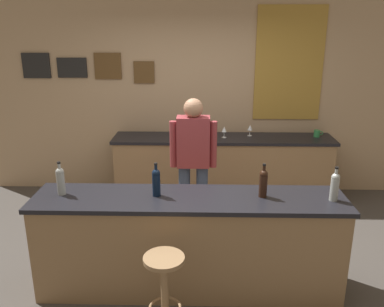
# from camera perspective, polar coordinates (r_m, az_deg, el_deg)

# --- Properties ---
(ground_plane) EXTENTS (10.00, 10.00, 0.00)m
(ground_plane) POSITION_cam_1_polar(r_m,az_deg,el_deg) (4.35, -0.22, -15.15)
(ground_plane) COLOR #423D38
(back_wall) EXTENTS (6.00, 0.09, 2.80)m
(back_wall) POSITION_cam_1_polar(r_m,az_deg,el_deg) (5.76, 0.55, 8.31)
(back_wall) COLOR tan
(back_wall) RESTS_ON ground_plane
(bar_counter) EXTENTS (2.77, 0.60, 0.92)m
(bar_counter) POSITION_cam_1_polar(r_m,az_deg,el_deg) (3.77, -0.41, -12.57)
(bar_counter) COLOR olive
(bar_counter) RESTS_ON ground_plane
(side_counter) EXTENTS (3.00, 0.56, 0.90)m
(side_counter) POSITION_cam_1_polar(r_m,az_deg,el_deg) (5.64, 4.33, -2.09)
(side_counter) COLOR olive
(side_counter) RESTS_ON ground_plane
(bartender) EXTENTS (0.52, 0.21, 1.62)m
(bartender) POSITION_cam_1_polar(r_m,az_deg,el_deg) (4.48, 0.18, -0.83)
(bartender) COLOR #384766
(bartender) RESTS_ON ground_plane
(bar_stool) EXTENTS (0.32, 0.32, 0.68)m
(bar_stool) POSITION_cam_1_polar(r_m,az_deg,el_deg) (3.29, -3.93, -17.65)
(bar_stool) COLOR olive
(bar_stool) RESTS_ON ground_plane
(wine_bottle_a) EXTENTS (0.07, 0.07, 0.31)m
(wine_bottle_a) POSITION_cam_1_polar(r_m,az_deg,el_deg) (3.75, -18.12, -3.58)
(wine_bottle_a) COLOR #999E99
(wine_bottle_a) RESTS_ON bar_counter
(wine_bottle_b) EXTENTS (0.07, 0.07, 0.31)m
(wine_bottle_b) POSITION_cam_1_polar(r_m,az_deg,el_deg) (3.55, -5.09, -3.94)
(wine_bottle_b) COLOR black
(wine_bottle_b) RESTS_ON bar_counter
(wine_bottle_c) EXTENTS (0.07, 0.07, 0.31)m
(wine_bottle_c) POSITION_cam_1_polar(r_m,az_deg,el_deg) (3.57, 10.06, -4.02)
(wine_bottle_c) COLOR black
(wine_bottle_c) RESTS_ON bar_counter
(wine_bottle_d) EXTENTS (0.07, 0.07, 0.31)m
(wine_bottle_d) POSITION_cam_1_polar(r_m,az_deg,el_deg) (3.65, 19.56, -4.31)
(wine_bottle_d) COLOR #999E99
(wine_bottle_d) RESTS_ON bar_counter
(wine_glass_a) EXTENTS (0.07, 0.07, 0.16)m
(wine_glass_a) POSITION_cam_1_polar(r_m,az_deg,el_deg) (5.47, 4.58, 3.38)
(wine_glass_a) COLOR silver
(wine_glass_a) RESTS_ON side_counter
(wine_glass_b) EXTENTS (0.07, 0.07, 0.16)m
(wine_glass_b) POSITION_cam_1_polar(r_m,az_deg,el_deg) (5.60, 8.21, 3.60)
(wine_glass_b) COLOR silver
(wine_glass_b) RESTS_ON side_counter
(coffee_mug) EXTENTS (0.12, 0.08, 0.09)m
(coffee_mug) POSITION_cam_1_polar(r_m,az_deg,el_deg) (5.76, 17.29, 2.73)
(coffee_mug) COLOR #338C4C
(coffee_mug) RESTS_ON side_counter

